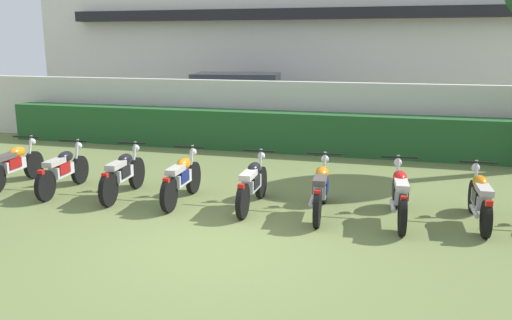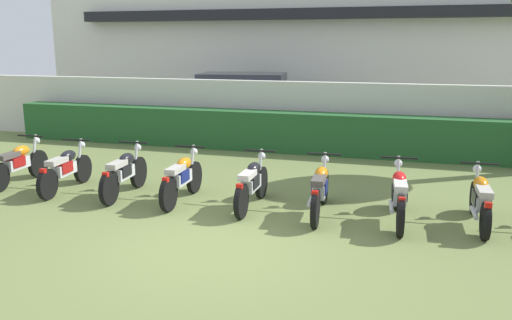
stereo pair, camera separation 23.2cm
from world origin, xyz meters
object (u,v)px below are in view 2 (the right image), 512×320
Objects in this scene: motorcycle_in_row_1 at (18,163)px; motorcycle_in_row_6 at (320,189)px; motorcycle_in_row_2 at (65,169)px; motorcycle_in_row_7 at (399,195)px; motorcycle_in_row_4 at (182,178)px; motorcycle_in_row_8 at (480,200)px; motorcycle_in_row_5 at (252,183)px; parked_car at (247,103)px; motorcycle_in_row_3 at (124,173)px.

motorcycle_in_row_1 is 0.94× the size of motorcycle_in_row_6.
motorcycle_in_row_7 reaches higher than motorcycle_in_row_2.
motorcycle_in_row_4 is 5.08m from motorcycle_in_row_8.
motorcycle_in_row_5 is (3.83, 0.01, 0.00)m from motorcycle_in_row_2.
motorcycle_in_row_1 is 0.99× the size of motorcycle_in_row_2.
parked_car is 2.60× the size of motorcycle_in_row_8.
motorcycle_in_row_5 is at bearing 90.19° from motorcycle_in_row_8.
parked_car is at bearing -14.10° from motorcycle_in_row_2.
motorcycle_in_row_2 is at bearing 86.05° from motorcycle_in_row_6.
motorcycle_in_row_2 is at bearing 86.17° from motorcycle_in_row_3.
motorcycle_in_row_7 reaches higher than motorcycle_in_row_4.
motorcycle_in_row_5 is (5.05, -0.12, 0.00)m from motorcycle_in_row_1.
motorcycle_in_row_5 reaches higher than motorcycle_in_row_2.
motorcycle_in_row_5 reaches higher than motorcycle_in_row_8.
parked_car is at bearing 17.49° from motorcycle_in_row_5.
motorcycle_in_row_4 is 0.93× the size of motorcycle_in_row_6.
parked_car is 7.89m from motorcycle_in_row_4.
parked_car is at bearing 22.31° from motorcycle_in_row_6.
parked_car is 2.56× the size of motorcycle_in_row_5.
motorcycle_in_row_3 is 0.93× the size of motorcycle_in_row_7.
motorcycle_in_row_2 is at bearing 85.08° from motorcycle_in_row_7.
parked_car reaches higher than motorcycle_in_row_1.
motorcycle_in_row_8 is at bearing -57.96° from parked_car.
motorcycle_in_row_6 is at bearing 85.41° from motorcycle_in_row_7.
motorcycle_in_row_4 reaches higher than motorcycle_in_row_2.
parked_car is 7.77m from motorcycle_in_row_3.
motorcycle_in_row_1 is 8.79m from motorcycle_in_row_8.
motorcycle_in_row_8 is (3.75, 0.12, -0.01)m from motorcycle_in_row_5.
motorcycle_in_row_3 is at bearing 89.21° from motorcycle_in_row_5.
motorcycle_in_row_5 is 0.93× the size of motorcycle_in_row_7.
motorcycle_in_row_8 is (5.08, 0.14, -0.01)m from motorcycle_in_row_4.
motorcycle_in_row_2 is 0.93× the size of motorcycle_in_row_7.
motorcycle_in_row_1 is at bearing 84.99° from motorcycle_in_row_6.
motorcycle_in_row_2 is (-1.27, -7.76, -0.49)m from parked_car.
motorcycle_in_row_1 is 1.02× the size of motorcycle_in_row_8.
motorcycle_in_row_6 is at bearing -95.09° from motorcycle_in_row_3.
motorcycle_in_row_4 is at bearing -88.54° from parked_car.
parked_car is 8.05m from motorcycle_in_row_1.
motorcycle_in_row_1 is at bearing -115.56° from parked_car.
motorcycle_in_row_6 is 1.08× the size of motorcycle_in_row_8.
motorcycle_in_row_7 is at bearing -91.86° from motorcycle_in_row_5.
motorcycle_in_row_5 is at bearing -94.36° from motorcycle_in_row_3.
motorcycle_in_row_6 is 2.53m from motorcycle_in_row_8.
motorcycle_in_row_3 is 1.03× the size of motorcycle_in_row_8.
motorcycle_in_row_1 is 0.92× the size of motorcycle_in_row_7.
motorcycle_in_row_6 is at bearing -95.24° from motorcycle_in_row_2.
motorcycle_in_row_3 reaches higher than motorcycle_in_row_6.
motorcycle_in_row_1 is (-2.49, -7.64, -0.49)m from parked_car.
motorcycle_in_row_6 is (2.55, -0.02, 0.00)m from motorcycle_in_row_4.
motorcycle_in_row_7 is at bearing -94.19° from motorcycle_in_row_1.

